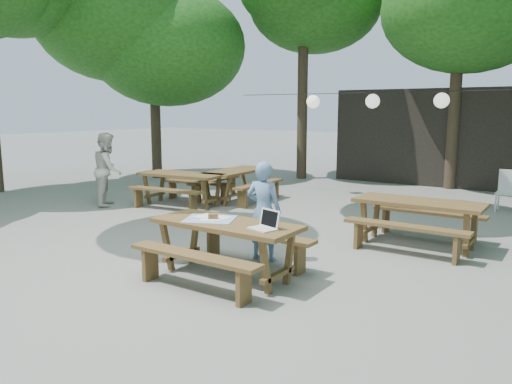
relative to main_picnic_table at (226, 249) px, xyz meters
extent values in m
plane|color=slate|center=(-0.40, 0.56, -0.39)|extent=(80.00, 80.00, 0.00)
cube|color=black|center=(0.10, 11.06, 1.01)|extent=(6.00, 3.00, 2.80)
cube|color=#513A1C|center=(0.00, 0.00, 0.33)|extent=(2.00, 0.80, 0.06)
cube|color=#513A1C|center=(0.00, -0.65, 0.06)|extent=(1.90, 0.28, 0.05)
cube|color=#513A1C|center=(0.00, 0.65, 0.06)|extent=(1.90, 0.28, 0.05)
cube|color=#513A1C|center=(0.00, 0.00, -0.04)|extent=(1.70, 0.70, 0.69)
cube|color=#513A1C|center=(-3.94, 3.43, 0.33)|extent=(2.08, 1.04, 0.06)
cube|color=#513A1C|center=(-3.86, 2.78, 0.06)|extent=(1.92, 0.51, 0.05)
cube|color=#513A1C|center=(-4.01, 4.07, 0.06)|extent=(1.92, 0.51, 0.05)
cube|color=#513A1C|center=(-3.94, 3.43, -0.04)|extent=(1.77, 0.90, 0.69)
cube|color=#513A1C|center=(1.64, 2.97, 0.33)|extent=(2.01, 0.82, 0.06)
cube|color=#513A1C|center=(1.64, 2.32, 0.06)|extent=(1.90, 0.30, 0.05)
cube|color=#513A1C|center=(1.63, 3.62, 0.06)|extent=(1.90, 0.30, 0.05)
cube|color=#513A1C|center=(1.64, 2.97, -0.04)|extent=(1.71, 0.72, 0.69)
cube|color=#513A1C|center=(-3.28, 4.65, 0.33)|extent=(0.92, 2.04, 0.06)
cube|color=#513A1C|center=(-2.63, 4.69, 0.06)|extent=(0.39, 1.91, 0.05)
cube|color=#513A1C|center=(-3.93, 4.62, 0.06)|extent=(0.39, 1.91, 0.05)
cube|color=#513A1C|center=(-3.28, 4.65, -0.04)|extent=(0.80, 1.74, 0.69)
imported|color=#668ABA|center=(-0.01, 0.92, 0.35)|extent=(0.59, 0.44, 1.47)
imported|color=silver|center=(-5.34, 2.48, 0.45)|extent=(1.01, 1.04, 1.68)
cube|color=silver|center=(2.42, 6.86, 0.01)|extent=(0.44, 0.44, 0.04)
cube|color=silver|center=(2.42, 7.06, 0.27)|extent=(0.44, 0.04, 0.48)
cube|color=silver|center=(2.42, 6.86, -0.20)|extent=(0.42, 0.42, 0.38)
cube|color=white|center=(0.63, -0.09, 0.37)|extent=(0.38, 0.31, 0.02)
cube|color=white|center=(0.66, 0.02, 0.49)|extent=(0.33, 0.15, 0.23)
cube|color=black|center=(0.66, 0.02, 0.49)|extent=(0.28, 0.12, 0.19)
cube|color=#335FAE|center=(-0.27, 0.00, 0.37)|extent=(0.82, 0.77, 0.01)
cube|color=white|center=(-0.29, 0.00, 0.37)|extent=(0.32, 0.36, 0.00)
cube|color=white|center=(-0.18, 0.10, 0.37)|extent=(0.23, 0.31, 0.00)
cube|color=white|center=(-0.43, 0.07, 0.38)|extent=(0.25, 0.32, 0.00)
cube|color=brown|center=(-0.23, 0.02, 0.41)|extent=(0.16, 0.15, 0.06)
cylinder|color=black|center=(0.10, 6.56, 2.21)|extent=(9.00, 0.02, 0.02)
sphere|color=white|center=(-2.20, 6.56, 2.01)|extent=(0.34, 0.34, 0.34)
sphere|color=white|center=(-0.60, 6.56, 2.01)|extent=(0.34, 0.34, 0.34)
sphere|color=white|center=(1.00, 6.56, 2.01)|extent=(0.34, 0.34, 0.34)
cylinder|color=#2D2319|center=(-7.90, 6.56, 1.78)|extent=(0.32, 0.32, 4.33)
ellipsoid|color=#164E14|center=(-7.90, 6.56, 4.24)|extent=(4.92, 4.92, 3.69)
cylinder|color=#2D2319|center=(-3.90, 9.06, 2.19)|extent=(0.32, 0.32, 5.16)
ellipsoid|color=#164E14|center=(-3.90, 9.06, 5.08)|extent=(4.04, 4.04, 3.03)
cylinder|color=#2D2319|center=(0.60, 9.56, 2.16)|extent=(0.32, 0.32, 5.10)
camera|label=1|loc=(3.91, -5.05, 1.81)|focal=35.00mm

